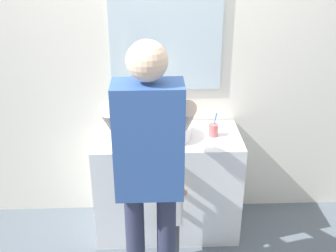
{
  "coord_description": "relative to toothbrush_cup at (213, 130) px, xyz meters",
  "views": [
    {
      "loc": [
        -0.1,
        -2.52,
        2.25
      ],
      "look_at": [
        0.0,
        0.15,
        0.99
      ],
      "focal_mm": 45.02,
      "sensor_mm": 36.0,
      "label": 1
    }
  ],
  "objects": [
    {
      "name": "toothbrush_cup",
      "position": [
        0.0,
        0.0,
        0.0
      ],
      "size": [
        0.07,
        0.07,
        0.21
      ],
      "color": "#D86666",
      "rests_on": "vanity_cabinet"
    },
    {
      "name": "sink_basin",
      "position": [
        -0.34,
        -0.01,
        0.01
      ],
      "size": [
        0.36,
        0.36,
        0.11
      ],
      "color": "white",
      "rests_on": "vanity_cabinet"
    },
    {
      "name": "back_wall",
      "position": [
        -0.34,
        0.33,
        0.46
      ],
      "size": [
        4.4,
        0.1,
        2.7
      ],
      "color": "silver",
      "rests_on": "ground"
    },
    {
      "name": "ground_plane",
      "position": [
        -0.34,
        -0.29,
        -0.89
      ],
      "size": [
        14.0,
        14.0,
        0.0
      ],
      "primitive_type": "plane",
      "color": "slate"
    },
    {
      "name": "vanity_cabinet",
      "position": [
        -0.34,
        0.01,
        -0.47
      ],
      "size": [
        1.1,
        0.54,
        0.84
      ],
      "primitive_type": "cube",
      "color": "white",
      "rests_on": "ground"
    },
    {
      "name": "soap_bottle",
      "position": [
        -0.69,
        -0.02,
        0.02
      ],
      "size": [
        0.06,
        0.06,
        0.17
      ],
      "color": "#66B2D1",
      "rests_on": "vanity_cabinet"
    },
    {
      "name": "adult_parent",
      "position": [
        -0.47,
        -0.65,
        0.15
      ],
      "size": [
        0.54,
        0.56,
        1.73
      ],
      "color": "#2D334C",
      "rests_on": "ground"
    },
    {
      "name": "child_toddler",
      "position": [
        -0.34,
        -0.39,
        -0.42
      ],
      "size": [
        0.24,
        0.24,
        0.79
      ],
      "color": "#47474C",
      "rests_on": "ground"
    },
    {
      "name": "faucet",
      "position": [
        -0.34,
        0.21,
        0.03
      ],
      "size": [
        0.18,
        0.14,
        0.18
      ],
      "color": "#B7BABF",
      "rests_on": "vanity_cabinet"
    }
  ]
}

